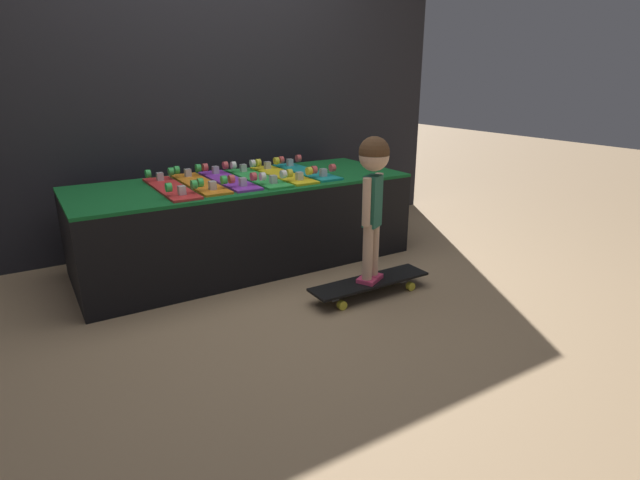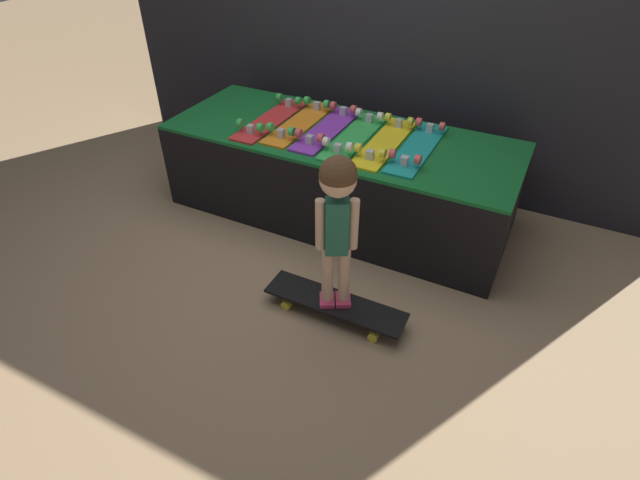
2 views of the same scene
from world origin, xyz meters
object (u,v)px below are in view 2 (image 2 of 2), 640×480
skateboard_red_on_rack (271,118)px  skateboard_teal_on_rack (418,147)px  skateboard_green_on_rack (354,136)px  skateboard_on_floor (335,304)px  skateboard_purple_on_rack (327,128)px  skateboard_yellow_on_rack (385,141)px  child (337,207)px  skateboard_orange_on_rack (300,122)px

skateboard_red_on_rack → skateboard_teal_on_rack: size_ratio=1.00×
skateboard_green_on_rack → skateboard_on_floor: size_ratio=0.95×
skateboard_teal_on_rack → skateboard_purple_on_rack: bearing=-180.0°
skateboard_purple_on_rack → skateboard_green_on_rack: 0.20m
skateboard_yellow_on_rack → skateboard_teal_on_rack: size_ratio=1.00×
skateboard_red_on_rack → skateboard_green_on_rack: size_ratio=1.00×
child → skateboard_red_on_rack: bearing=107.6°
skateboard_orange_on_rack → child: (0.69, -0.91, 0.08)m
skateboard_green_on_rack → skateboard_on_floor: 1.06m
skateboard_green_on_rack → skateboard_teal_on_rack: size_ratio=1.00×
skateboard_orange_on_rack → skateboard_green_on_rack: bearing=-4.1°
skateboard_yellow_on_rack → child: bearing=-83.4°
skateboard_green_on_rack → child: 0.93m
skateboard_orange_on_rack → skateboard_purple_on_rack: bearing=-0.0°
skateboard_purple_on_rack → skateboard_orange_on_rack: bearing=180.0°
skateboard_yellow_on_rack → skateboard_teal_on_rack: bearing=5.1°
skateboard_purple_on_rack → skateboard_yellow_on_rack: size_ratio=1.00×
skateboard_yellow_on_rack → skateboard_teal_on_rack: 0.20m
child → skateboard_orange_on_rack: bearing=99.5°
skateboard_green_on_rack → child: bearing=-71.3°
skateboard_purple_on_rack → skateboard_teal_on_rack: 0.59m
skateboard_red_on_rack → skateboard_purple_on_rack: (0.39, 0.04, 0.00)m
child → skateboard_purple_on_rack: bearing=90.8°
skateboard_orange_on_rack → skateboard_green_on_rack: 0.39m
skateboard_purple_on_rack → skateboard_green_on_rack: (0.20, -0.03, 0.00)m
skateboard_green_on_rack → skateboard_on_floor: (0.30, -0.88, -0.52)m
skateboard_green_on_rack → skateboard_orange_on_rack: bearing=175.9°
skateboard_red_on_rack → skateboard_green_on_rack: same height
skateboard_orange_on_rack → child: child is taller
child → skateboard_on_floor: bearing=-27.7°
skateboard_orange_on_rack → skateboard_on_floor: bearing=-52.8°
child → skateboard_yellow_on_rack: bearing=68.8°
skateboard_purple_on_rack → child: size_ratio=0.86×
skateboard_green_on_rack → skateboard_teal_on_rack: bearing=4.1°
skateboard_red_on_rack → skateboard_orange_on_rack: size_ratio=1.00×
skateboard_yellow_on_rack → skateboard_green_on_rack: bearing=-176.9°
skateboard_orange_on_rack → skateboard_yellow_on_rack: 0.59m
skateboard_orange_on_rack → skateboard_teal_on_rack: 0.78m
skateboard_yellow_on_rack → skateboard_purple_on_rack: bearing=177.5°
skateboard_green_on_rack → child: child is taller
skateboard_purple_on_rack → child: 1.03m
skateboard_green_on_rack → skateboard_yellow_on_rack: bearing=3.1°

